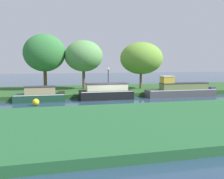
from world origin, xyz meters
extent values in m
plane|color=#253D53|center=(0.00, 0.00, 0.00)|extent=(120.00, 120.00, 0.00)
cube|color=#295323|center=(0.00, 7.00, 0.20)|extent=(72.00, 10.00, 0.40)
cube|color=#235B30|center=(0.00, -9.00, 0.20)|extent=(72.00, 10.00, 0.40)
cube|color=black|center=(-0.49, 1.20, 0.42)|extent=(4.98, 1.81, 0.84)
cube|color=white|center=(-0.49, 1.20, 0.80)|extent=(4.88, 1.84, 0.07)
cube|color=beige|center=(-0.44, 1.20, 1.15)|extent=(3.84, 1.38, 0.62)
cube|color=#362E35|center=(-0.44, 1.20, 1.49)|extent=(3.94, 1.45, 0.06)
cube|color=#1B4430|center=(-6.55, 1.20, 0.34)|extent=(4.37, 1.45, 0.68)
cube|color=white|center=(-6.55, 1.20, 0.64)|extent=(4.29, 1.48, 0.07)
cube|color=tan|center=(-6.47, 1.20, 0.99)|extent=(2.59, 1.10, 0.62)
cube|color=#303034|center=(-6.47, 1.20, 1.33)|extent=(2.69, 1.16, 0.06)
cube|color=#263C19|center=(-4.62, 1.20, 0.81)|extent=(0.52, 1.22, 0.26)
cube|color=#48484A|center=(7.31, 1.20, 0.37)|extent=(7.30, 1.53, 0.75)
cube|color=silver|center=(7.31, 1.20, 0.71)|extent=(7.15, 1.56, 0.07)
cube|color=olive|center=(7.67, 1.20, 1.05)|extent=(4.95, 1.16, 0.60)
cube|color=#2B2B37|center=(7.67, 1.20, 1.38)|extent=(5.05, 1.22, 0.06)
cube|color=gold|center=(5.77, 1.20, 1.70)|extent=(1.14, 0.98, 0.71)
cube|color=beige|center=(5.77, 1.20, 2.08)|extent=(1.24, 1.04, 0.06)
cube|color=#424060|center=(10.68, 1.20, 0.85)|extent=(0.56, 1.29, 0.21)
cylinder|color=brown|center=(-6.12, 7.48, 1.89)|extent=(0.37, 0.37, 2.98)
ellipsoid|color=#35793A|center=(-6.12, 7.13, 4.52)|extent=(4.59, 3.30, 4.13)
cylinder|color=brown|center=(-1.80, 7.20, 1.81)|extent=(0.33, 0.33, 2.82)
ellipsoid|color=#609955|center=(-1.80, 6.93, 4.20)|extent=(4.32, 4.03, 3.55)
cylinder|color=brown|center=(4.78, 6.03, 1.66)|extent=(0.27, 0.27, 2.52)
ellipsoid|color=#6D9F38|center=(4.78, 5.85, 3.94)|extent=(5.01, 4.34, 3.71)
cylinder|color=#333338|center=(0.41, 4.12, 1.53)|extent=(0.10, 0.10, 2.26)
sphere|color=white|center=(0.41, 4.12, 2.78)|extent=(0.24, 0.24, 0.24)
cylinder|color=#4E422E|center=(6.23, 2.64, 0.67)|extent=(0.18, 0.18, 0.54)
sphere|color=yellow|center=(-6.76, -0.85, 0.27)|extent=(0.55, 0.55, 0.55)
camera|label=1|loc=(-5.59, -21.67, 3.46)|focal=40.09mm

